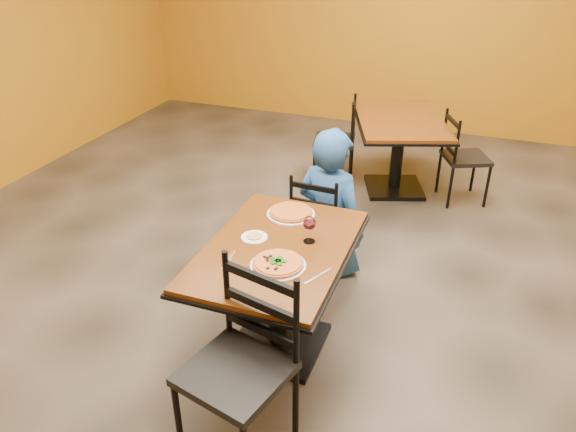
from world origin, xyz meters
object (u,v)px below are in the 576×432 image
at_px(plate_main, 278,265).
at_px(pizza_main, 278,263).
at_px(chair_second_right, 466,158).
at_px(chair_second_left, 334,141).
at_px(table_second, 399,138).
at_px(side_plate, 254,237).
at_px(wine_glass, 309,228).
at_px(pizza_far, 291,212).
at_px(plate_far, 291,214).
at_px(table_main, 278,274).
at_px(chair_main_near, 236,374).
at_px(diner, 331,201).
at_px(chair_main_far, 321,221).

bearing_deg(plate_main, pizza_main, 0.00).
bearing_deg(plate_main, chair_second_right, 73.15).
bearing_deg(chair_second_left, table_second, 78.94).
relative_size(side_plate, wine_glass, 0.89).
xyz_separation_m(table_second, wine_glass, (-0.11, -2.45, 0.28)).
height_order(table_second, pizza_far, pizza_far).
bearing_deg(pizza_far, plate_main, -76.84).
distance_m(plate_far, pizza_far, 0.02).
height_order(table_second, plate_far, plate_far).
distance_m(table_main, chair_second_left, 2.60).
xyz_separation_m(chair_second_left, side_plate, (0.21, -2.53, 0.31)).
xyz_separation_m(chair_second_left, chair_second_right, (1.29, 0.00, -0.01)).
relative_size(chair_second_left, plate_main, 2.84).
bearing_deg(table_second, chair_second_right, -0.00).
bearing_deg(chair_main_near, table_second, 101.11).
distance_m(table_second, pizza_far, 2.21).
height_order(table_second, wine_glass, wine_glass).
xyz_separation_m(chair_second_right, diner, (-0.88, -1.56, 0.14)).
bearing_deg(plate_main, side_plate, 136.09).
height_order(chair_main_near, diner, diner).
relative_size(table_main, table_second, 0.86).
bearing_deg(side_plate, table_second, 80.28).
bearing_deg(table_main, wine_glass, 37.46).
relative_size(chair_main_near, diner, 0.89).
xyz_separation_m(chair_main_near, chair_main_far, (-0.11, 1.75, -0.09)).
bearing_deg(pizza_far, wine_glass, -52.03).
bearing_deg(pizza_main, plate_far, 103.16).
bearing_deg(pizza_main, chair_second_left, 99.33).
bearing_deg(pizza_main, side_plate, 136.09).
height_order(chair_second_right, pizza_far, chair_second_right).
height_order(chair_second_left, wine_glass, wine_glass).
distance_m(diner, pizza_main, 1.22).
bearing_deg(wine_glass, plate_main, -104.22).
height_order(plate_main, plate_far, same).
height_order(table_main, chair_main_near, chair_main_near).
relative_size(chair_main_far, side_plate, 5.22).
bearing_deg(chair_second_right, chair_main_near, 142.11).
distance_m(chair_second_right, side_plate, 2.77).
bearing_deg(pizza_far, chair_main_far, 86.15).
bearing_deg(plate_main, chair_main_far, 94.94).
bearing_deg(side_plate, plate_main, -43.91).
distance_m(table_second, diner, 1.58).
bearing_deg(chair_second_left, pizza_far, -2.78).
relative_size(plate_far, pizza_far, 1.11).
distance_m(pizza_far, wine_glass, 0.36).
distance_m(diner, side_plate, 1.00).
height_order(chair_main_far, chair_second_right, chair_second_right).
xyz_separation_m(table_second, plate_far, (-0.33, -2.18, 0.20)).
relative_size(chair_second_right, side_plate, 5.41).
xyz_separation_m(diner, pizza_main, (0.04, -1.20, 0.20)).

